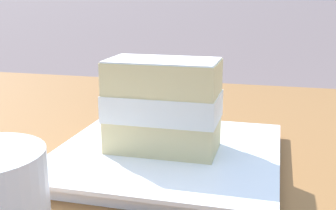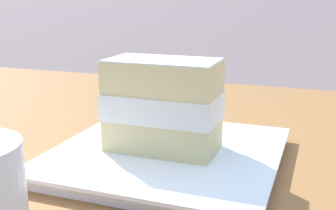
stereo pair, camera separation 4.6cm
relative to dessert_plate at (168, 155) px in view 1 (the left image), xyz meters
The scene contains 3 objects.
dessert_plate is the anchor object (origin of this frame).
cake_slice 0.06m from the dessert_plate, 156.79° to the right, with size 0.12×0.07×0.10m.
dessert_fork 0.18m from the dessert_plate, 101.17° to the left, with size 0.05×0.17×0.01m.
Camera 1 is at (0.05, -0.43, 0.90)m, focal length 45.36 mm.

